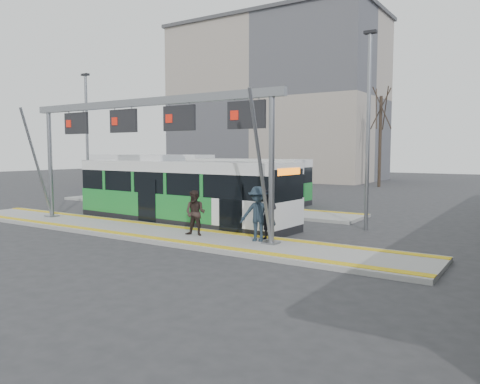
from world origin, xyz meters
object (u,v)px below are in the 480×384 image
(passenger_b, at_px, (195,213))
(gantry, at_px, (143,125))
(passenger_a, at_px, (269,215))
(hero_bus, at_px, (180,192))
(passenger_c, at_px, (258,214))

(passenger_b, bearing_deg, gantry, 163.03)
(passenger_a, bearing_deg, hero_bus, 169.20)
(gantry, xyz_separation_m, passenger_b, (2.76, -0.17, -3.31))
(gantry, height_order, hero_bus, gantry)
(gantry, relative_size, passenger_a, 7.32)
(gantry, distance_m, passenger_c, 6.16)
(gantry, height_order, passenger_b, gantry)
(passenger_a, bearing_deg, passenger_c, -103.96)
(passenger_b, xyz_separation_m, passenger_c, (2.50, 0.32, 0.11))
(gantry, distance_m, passenger_a, 6.37)
(passenger_c, bearing_deg, passenger_b, 171.34)
(hero_bus, bearing_deg, passenger_c, -20.48)
(hero_bus, xyz_separation_m, passenger_c, (5.56, -2.43, -0.32))
(hero_bus, relative_size, passenger_c, 5.99)
(hero_bus, xyz_separation_m, passenger_a, (5.75, -1.98, -0.38))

